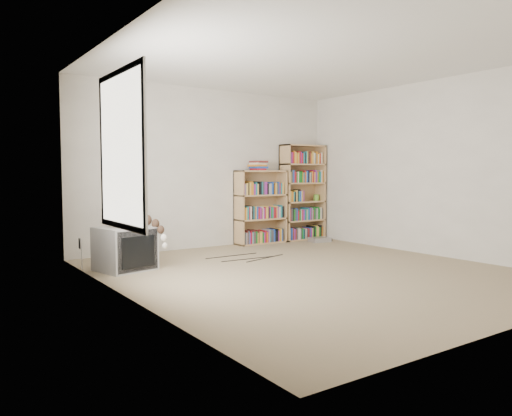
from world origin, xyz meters
TOP-DOWN VIEW (x-y plane):
  - floor at (0.00, 0.00)m, footprint 4.50×5.00m
  - wall_back at (0.00, 2.50)m, footprint 4.50×0.02m
  - wall_left at (-2.25, 0.00)m, footprint 0.02×5.00m
  - wall_right at (2.25, 0.00)m, footprint 0.02×5.00m
  - ceiling at (0.00, 0.00)m, footprint 4.50×5.00m
  - window at (-2.24, 0.20)m, footprint 0.02×1.22m
  - crt_tv at (-1.80, 1.39)m, footprint 0.72×0.68m
  - cat at (-1.71, 1.32)m, footprint 0.70×0.54m
  - bookcase_tall at (1.78, 2.36)m, footprint 0.84×0.30m
  - bookcase_short at (0.88, 2.36)m, footprint 0.89×0.30m
  - book_stack at (0.81, 2.32)m, footprint 0.22×0.29m
  - green_mug at (2.09, 2.34)m, footprint 0.10×0.10m
  - framed_print at (1.74, 2.44)m, footprint 0.15×0.05m
  - dvd_player at (1.82, 1.93)m, footprint 0.37×0.30m
  - wall_outlet at (-2.24, 1.73)m, footprint 0.01×0.08m
  - floor_cables at (0.21, 1.34)m, footprint 1.20×0.70m

SIDE VIEW (x-z plane):
  - floor at x=0.00m, z-range -0.01..0.01m
  - floor_cables at x=0.21m, z-range 0.00..0.01m
  - dvd_player at x=1.82m, z-range 0.00..0.08m
  - crt_tv at x=-1.80m, z-range 0.00..0.53m
  - wall_outlet at x=-2.24m, z-range 0.26..0.39m
  - bookcase_short at x=0.88m, z-range -0.06..1.17m
  - cat at x=-1.71m, z-range 0.34..0.91m
  - green_mug at x=2.09m, z-range 0.68..0.79m
  - framed_print at x=1.74m, z-range 0.68..0.89m
  - bookcase_tall at x=1.78m, z-range -0.04..1.63m
  - wall_back at x=0.00m, z-range 0.00..2.50m
  - wall_left at x=-2.25m, z-range 0.00..2.50m
  - wall_right at x=2.25m, z-range 0.00..2.50m
  - book_stack at x=0.81m, z-range 1.22..1.38m
  - window at x=-2.24m, z-range 0.64..2.16m
  - ceiling at x=0.00m, z-range 2.49..2.51m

